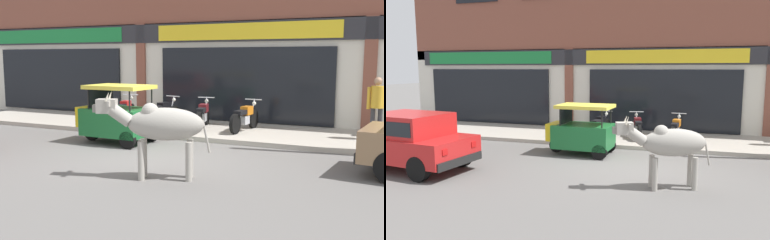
# 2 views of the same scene
# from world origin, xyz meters

# --- Properties ---
(ground_plane) EXTENTS (90.00, 90.00, 0.00)m
(ground_plane) POSITION_xyz_m (0.00, 0.00, 0.00)
(ground_plane) COLOR #605E5B
(sidewalk) EXTENTS (19.00, 3.22, 0.13)m
(sidewalk) POSITION_xyz_m (0.00, 3.81, 0.06)
(sidewalk) COLOR #A8A093
(sidewalk) RESTS_ON ground
(cow) EXTENTS (2.05, 1.07, 1.61)m
(cow) POSITION_xyz_m (0.78, -1.42, 1.01)
(cow) COLOR #9E998E
(cow) RESTS_ON ground
(auto_rickshaw) EXTENTS (2.01, 1.22, 1.52)m
(auto_rickshaw) POSITION_xyz_m (-1.99, 1.16, 0.66)
(auto_rickshaw) COLOR black
(auto_rickshaw) RESTS_ON ground
(motorcycle_0) EXTENTS (0.63, 1.79, 0.88)m
(motorcycle_0) POSITION_xyz_m (-3.40, 3.62, 0.51)
(motorcycle_0) COLOR black
(motorcycle_0) RESTS_ON sidewalk
(motorcycle_1) EXTENTS (0.60, 1.80, 0.88)m
(motorcycle_1) POSITION_xyz_m (-2.07, 3.70, 0.51)
(motorcycle_1) COLOR black
(motorcycle_1) RESTS_ON sidewalk
(motorcycle_2) EXTENTS (0.67, 1.78, 0.88)m
(motorcycle_2) POSITION_xyz_m (-0.67, 3.74, 0.51)
(motorcycle_2) COLOR black
(motorcycle_2) RESTS_ON sidewalk
(motorcycle_3) EXTENTS (0.52, 1.81, 0.88)m
(motorcycle_3) POSITION_xyz_m (0.66, 3.71, 0.51)
(motorcycle_3) COLOR black
(motorcycle_3) RESTS_ON sidewalk
(pedestrian) EXTENTS (0.49, 0.32, 1.60)m
(pedestrian) POSITION_xyz_m (4.15, 3.80, 1.11)
(pedestrian) COLOR #2D2D33
(pedestrian) RESTS_ON sidewalk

